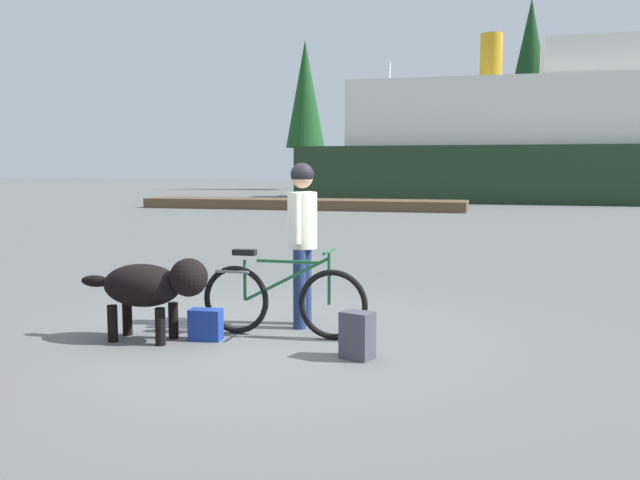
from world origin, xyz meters
The scene contains 11 objects.
ground_plane centered at (0.00, 0.00, 0.00)m, with size 160.00×160.00×0.00m, color #595B5B.
bicycle centered at (0.26, 0.02, 0.39)m, with size 1.75×0.44×0.91m.
person_cyclist centered at (0.34, 0.50, 1.08)m, with size 0.32×0.53×1.78m.
dog centered at (-0.94, -0.48, 0.56)m, with size 1.39×0.50×0.85m.
backpack centered at (1.17, -0.59, 0.22)m, with size 0.28×0.20×0.43m, color #3F3F4C.
handbag_pannier centered at (-0.44, -0.32, 0.16)m, with size 0.32×0.18×0.31m, color navy.
dock_pier centered at (-5.46, 20.34, 0.20)m, with size 13.28×2.09×0.40m, color brown.
ferry_boat centered at (4.80, 29.41, 2.89)m, with size 24.33×7.25×8.31m.
sailboat_moored centered at (-3.23, 28.52, 0.48)m, with size 8.02×2.25×7.00m.
pine_tree_far_left centered at (-11.64, 42.42, 6.99)m, with size 2.86×2.86×10.92m.
pine_tree_center centered at (4.08, 42.26, 8.13)m, with size 3.64×3.64×12.87m.
Camera 1 is at (2.39, -6.54, 1.74)m, focal length 38.39 mm.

